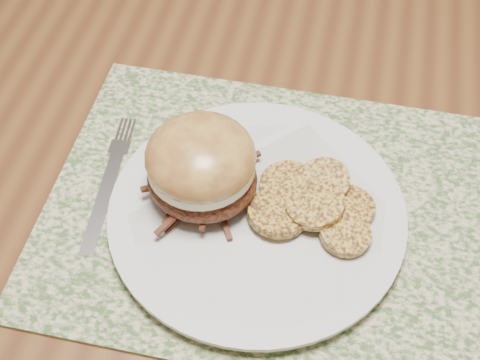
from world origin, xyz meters
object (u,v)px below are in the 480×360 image
fork (109,181)px  dining_table (308,235)px  pork_sandwich (201,166)px  dinner_plate (257,214)px

fork → dining_table: bearing=5.0°
pork_sandwich → dinner_plate: bearing=8.5°
dining_table → pork_sandwich: 0.18m
dining_table → pork_sandwich: (-0.10, -0.04, 0.14)m
dining_table → dinner_plate: size_ratio=5.77×
dining_table → dinner_plate: bearing=-135.3°
dining_table → fork: size_ratio=8.78×
dinner_plate → fork: dinner_plate is taller
fork → pork_sandwich: bearing=-7.0°
pork_sandwich → fork: size_ratio=0.76×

